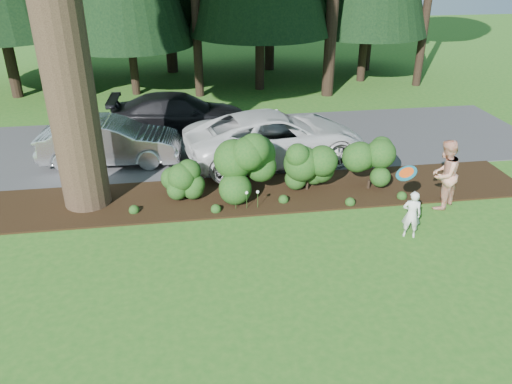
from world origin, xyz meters
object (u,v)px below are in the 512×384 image
at_px(frisbee, 406,173).
at_px(adult, 444,175).
at_px(car_dark_suv, 180,114).
at_px(child, 412,214).
at_px(car_white_suv, 275,137).
at_px(car_silver_wagon, 110,141).

bearing_deg(frisbee, adult, 33.51).
relative_size(car_dark_suv, child, 4.13).
height_order(car_white_suv, adult, adult).
bearing_deg(car_silver_wagon, adult, -110.97).
distance_m(car_dark_suv, frisbee, 9.73).
relative_size(car_white_suv, frisbee, 11.51).
xyz_separation_m(car_white_suv, adult, (3.87, -3.85, 0.12)).
xyz_separation_m(adult, frisbee, (-1.62, -1.07, 0.64)).
relative_size(car_white_suv, car_dark_suv, 1.15).
bearing_deg(car_silver_wagon, child, -122.05).
height_order(child, adult, adult).
height_order(car_white_suv, car_dark_suv, car_white_suv).
relative_size(child, frisbee, 2.42).
xyz_separation_m(car_silver_wagon, child, (7.70, -5.78, -0.15)).
distance_m(child, adult, 2.02).
height_order(car_white_suv, child, car_white_suv).
bearing_deg(child, car_white_suv, -45.32).
relative_size(car_silver_wagon, car_dark_suv, 0.88).
relative_size(car_silver_wagon, car_white_suv, 0.76).
height_order(car_silver_wagon, car_dark_suv, same).
height_order(car_silver_wagon, car_white_suv, car_white_suv).
bearing_deg(frisbee, child, -60.79).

